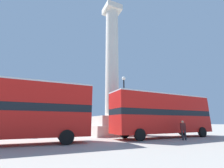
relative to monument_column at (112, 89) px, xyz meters
The scene contains 7 objects.
ground_plane 5.75m from the monument_column, ahead, with size 200.00×200.00×0.00m, color #ADA89E.
monument_column is the anchor object (origin of this frame).
bus_a 12.18m from the monument_column, 153.60° to the right, with size 11.51×3.09×4.39m.
bus_b 7.35m from the monument_column, 61.10° to the right, with size 11.24×2.83×4.30m.
equestrian_statue 12.71m from the monument_column, 167.43° to the left, with size 4.63×4.18×5.50m.
street_lamp 4.12m from the monument_column, 93.27° to the right, with size 0.42×0.42×6.54m.
pedestrian_near_lamp 9.88m from the monument_column, 68.89° to the right, with size 0.45×0.40×1.64m.
Camera 1 is at (-8.37, -17.70, 1.52)m, focal length 24.00 mm.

